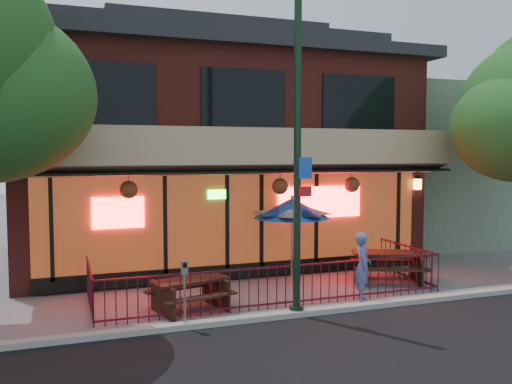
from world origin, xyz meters
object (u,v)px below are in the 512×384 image
Objects in this scene: street_light at (297,170)px; patio_umbrella at (292,208)px; parking_meter_near at (185,283)px; picnic_table_left at (190,290)px; pedestrian at (363,267)px; picnic_table_right at (389,262)px.

street_light is 2.94× the size of patio_umbrella.
picnic_table_left is at bearing 72.19° from parking_meter_near.
pedestrian is (0.83, -2.30, -1.21)m from patio_umbrella.
street_light is 5.08× the size of parking_meter_near.
patio_umbrella is (3.21, 1.70, 1.56)m from picnic_table_left.
parking_meter_near is at bearing -162.06° from picnic_table_right.
picnic_table_left is 5.76m from picnic_table_right.
picnic_table_right is 3.04m from patio_umbrella.
patio_umbrella is 4.73m from parking_meter_near.
parking_meter_near is (-6.08, -1.97, 0.39)m from picnic_table_right.
parking_meter_near is at bearing -178.22° from street_light.
street_light reaches higher than parking_meter_near.
parking_meter_near is at bearing 120.37° from pedestrian.
picnic_table_right is at bearing 17.94° from parking_meter_near.
picnic_table_right is 1.45× the size of pedestrian.
parking_meter_near is (-0.38, -1.18, 0.46)m from picnic_table_left.
patio_umbrella is 1.45× the size of pedestrian.
picnic_table_left is 4.10m from pedestrian.
parking_meter_near is (-2.48, -0.08, -2.22)m from street_light.
picnic_table_left is at bearing 104.44° from pedestrian.
parking_meter_near reaches higher than picnic_table_left.
parking_meter_near reaches higher than picnic_table_right.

